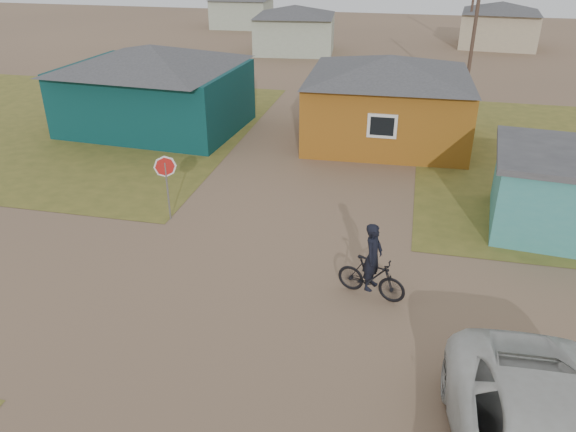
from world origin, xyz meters
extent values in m
plane|color=#83654C|center=(0.00, 0.00, 0.00)|extent=(120.00, 120.00, 0.00)
cube|color=olive|center=(-14.00, 13.00, 0.01)|extent=(20.00, 18.00, 0.00)
cube|color=#082F30|center=(-8.50, 13.50, 1.50)|extent=(8.40, 6.54, 3.00)
pyramid|color=#3A3A3D|center=(-8.50, 13.50, 3.50)|extent=(8.93, 7.08, 1.00)
cube|color=#8D5315|center=(2.50, 14.00, 1.50)|extent=(7.21, 6.24, 3.00)
pyramid|color=#3A3A3D|center=(2.50, 14.00, 3.45)|extent=(7.72, 6.76, 0.90)
cube|color=silver|center=(2.50, 10.97, 1.65)|extent=(1.20, 0.06, 1.00)
cube|color=black|center=(2.50, 10.94, 1.65)|extent=(0.95, 0.04, 0.75)
cube|color=#A2AB93|center=(-6.00, 34.00, 1.40)|extent=(6.49, 5.60, 2.80)
pyramid|color=#3A3A3D|center=(-6.00, 34.00, 3.20)|extent=(7.04, 6.15, 0.80)
cube|color=tan|center=(10.00, 40.00, 1.40)|extent=(6.41, 5.50, 2.80)
pyramid|color=#3A3A3D|center=(10.00, 40.00, 3.20)|extent=(6.95, 6.05, 0.80)
cube|color=#A2AB93|center=(-14.00, 46.00, 1.35)|extent=(5.75, 5.28, 2.70)
cylinder|color=#4A362C|center=(6.50, 22.00, 4.00)|extent=(0.20, 0.20, 8.00)
cylinder|color=gray|center=(-3.99, 4.45, 1.01)|extent=(0.06, 0.06, 2.02)
imported|color=black|center=(2.99, 1.42, 0.57)|extent=(1.95, 1.06, 1.13)
imported|color=black|center=(2.99, 1.42, 1.20)|extent=(0.62, 0.78, 1.86)
camera|label=1|loc=(3.56, -11.10, 8.63)|focal=35.00mm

